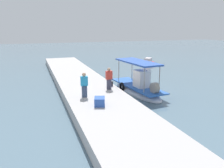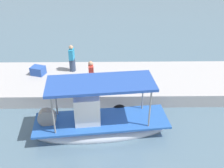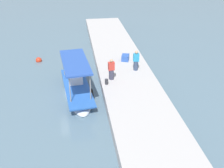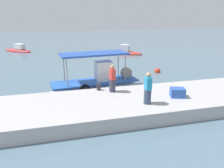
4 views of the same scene
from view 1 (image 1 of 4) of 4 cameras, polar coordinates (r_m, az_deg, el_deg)
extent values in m
plane|color=slate|center=(19.33, 6.26, -1.86)|extent=(120.00, 120.00, 0.00)
cube|color=#B6B2B1|center=(17.89, -5.63, -1.98)|extent=(36.00, 4.24, 0.71)
ellipsoid|color=silver|center=(18.94, 6.25, -1.89)|extent=(6.44, 2.39, 0.90)
cube|color=#295DB4|center=(18.81, 6.29, -0.43)|extent=(6.19, 2.36, 0.10)
cube|color=white|center=(18.13, 7.38, 1.17)|extent=(1.19, 1.07, 1.45)
cylinder|color=gray|center=(17.34, 11.73, 1.24)|extent=(0.07, 0.07, 1.95)
cylinder|color=gray|center=(16.59, 8.05, 0.81)|extent=(0.07, 0.07, 1.95)
cylinder|color=gray|center=(20.62, 5.01, 3.54)|extent=(0.07, 0.07, 1.95)
cylinder|color=gray|center=(19.99, 1.71, 3.25)|extent=(0.07, 0.07, 1.95)
cube|color=#2A50AD|center=(18.41, 6.45, 5.48)|extent=(4.68, 2.18, 0.12)
torus|color=black|center=(19.21, 2.49, -0.66)|extent=(0.75, 0.25, 0.74)
cylinder|color=gray|center=(16.79, 10.59, -0.98)|extent=(0.83, 0.43, 0.80)
cylinder|color=#3C3C51|center=(17.18, -0.75, -0.04)|extent=(0.40, 0.40, 0.76)
cube|color=red|center=(17.02, -0.76, 2.22)|extent=(0.30, 0.49, 0.63)
sphere|color=tan|center=(16.94, -0.77, 3.68)|extent=(0.25, 0.25, 0.25)
cylinder|color=#364663|center=(15.42, -6.88, -1.81)|extent=(0.40, 0.40, 0.77)
cube|color=#2995C9|center=(15.24, -6.96, 0.73)|extent=(0.30, 0.49, 0.64)
sphere|color=tan|center=(15.14, -7.01, 2.37)|extent=(0.25, 0.25, 0.25)
cylinder|color=#2D2D33|center=(18.05, -0.11, 0.07)|extent=(0.24, 0.24, 0.40)
cube|color=#2F58B4|center=(13.71, -3.11, -4.38)|extent=(0.91, 0.82, 0.50)
ellipsoid|color=#C43336|center=(32.60, 9.21, 4.89)|extent=(3.56, 3.75, 0.75)
cube|color=silver|center=(32.14, 9.02, 5.95)|extent=(1.36, 1.38, 0.56)
camera|label=2|loc=(24.05, 27.62, 18.66)|focal=40.59mm
camera|label=3|loc=(35.06, -6.60, 22.27)|focal=43.58mm
camera|label=4|loc=(19.70, -38.45, 10.37)|focal=34.03mm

